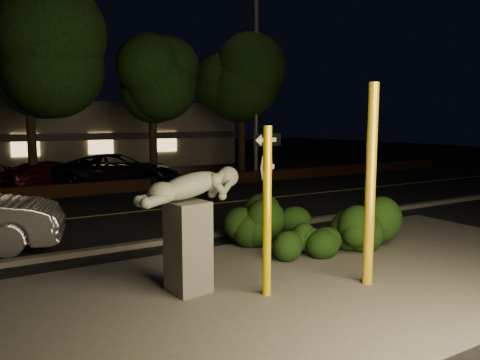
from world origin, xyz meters
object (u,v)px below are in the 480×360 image
at_px(sculpture, 189,217).
at_px(streetlight, 252,42).
at_px(signpost, 267,167).
at_px(parked_car_darkred, 52,175).
at_px(yellow_pole_right, 370,186).
at_px(parked_car_dark, 118,171).
at_px(yellow_pole_left, 267,213).

relative_size(sculpture, streetlight, 0.19).
height_order(signpost, parked_car_darkred, signpost).
relative_size(signpost, streetlight, 0.23).
bearing_deg(yellow_pole_right, streetlight, 65.35).
bearing_deg(parked_car_dark, parked_car_darkred, 94.38).
relative_size(yellow_pole_left, signpost, 1.08).
height_order(streetlight, parked_car_dark, streetlight).
bearing_deg(yellow_pole_right, parked_car_dark, 90.88).
bearing_deg(yellow_pole_left, sculpture, 141.42).
bearing_deg(parked_car_darkred, yellow_pole_left, 161.79).
height_order(streetlight, parked_car_darkred, streetlight).
relative_size(signpost, parked_car_darkred, 0.63).
distance_m(yellow_pole_left, parked_car_dark, 14.08).
bearing_deg(parked_car_darkred, signpost, 170.09).
height_order(yellow_pole_left, parked_car_dark, yellow_pole_left).
relative_size(yellow_pole_left, parked_car_dark, 0.54).
xyz_separation_m(streetlight, parked_car_darkred, (-9.14, 1.56, -6.06)).
distance_m(yellow_pole_left, signpost, 3.02).
relative_size(parked_car_darkred, parked_car_dark, 0.79).
bearing_deg(sculpture, yellow_pole_left, -47.04).
bearing_deg(sculpture, yellow_pole_right, -32.71).
height_order(yellow_pole_left, signpost, yellow_pole_left).
relative_size(streetlight, parked_car_dark, 2.12).
bearing_deg(streetlight, signpost, -119.34).
height_order(yellow_pole_right, signpost, yellow_pole_right).
bearing_deg(parked_car_dark, yellow_pole_left, -161.62).
xyz_separation_m(yellow_pole_right, streetlight, (6.36, 13.86, 4.88)).
bearing_deg(parked_car_darkred, yellow_pole_right, 168.46).
xyz_separation_m(sculpture, streetlight, (9.24, 12.56, 5.36)).
bearing_deg(parked_car_dark, sculpture, -166.36).
distance_m(yellow_pole_right, parked_car_dark, 14.49).
bearing_deg(streetlight, yellow_pole_left, -120.02).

